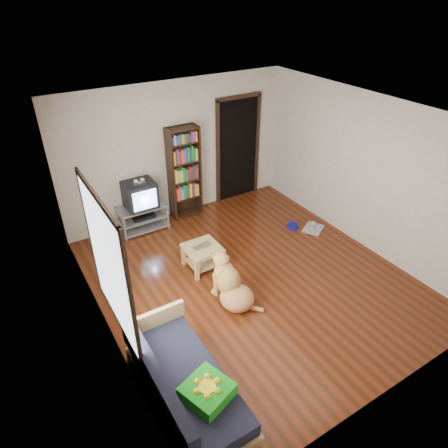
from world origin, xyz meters
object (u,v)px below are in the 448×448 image
laptop (203,247)px  coffee_table (203,253)px  green_cushion (207,391)px  dog_bowl (293,226)px  grey_rag (313,229)px  crt_tv (139,194)px  bookshelf (184,168)px  sofa (183,386)px  dog (231,286)px  tv_stand (143,217)px

laptop → coffee_table: 0.14m
green_cushion → dog_bowl: 4.18m
laptop → green_cushion: bearing=-123.4°
laptop → grey_rag: size_ratio=0.77×
crt_tv → bookshelf: (0.95, 0.07, 0.26)m
dog_bowl → grey_rag: dog_bowl is taller
grey_rag → bookshelf: size_ratio=0.22×
laptop → sofa: sofa is taller
laptop → crt_tv: size_ratio=0.53×
dog_bowl → green_cushion: bearing=-142.3°
sofa → dog: (1.33, 1.11, 0.02)m
laptop → coffee_table: laptop is taller
green_cushion → coffee_table: size_ratio=0.81×
crt_tv → dog: crt_tv is taller
crt_tv → sofa: (-0.97, -3.65, -0.48)m
green_cushion → dog: (1.21, 1.45, -0.21)m
grey_rag → coffee_table: size_ratio=0.73×
grey_rag → dog: bearing=-160.7°
tv_stand → dog: size_ratio=1.00×
dog_bowl → bookshelf: 2.34m
grey_rag → bookshelf: bookshelf is taller
green_cushion → dog: size_ratio=0.50×
dog → tv_stand: bearing=98.0°
crt_tv → tv_stand: bearing=-90.0°
crt_tv → dog: 2.61m
green_cushion → laptop: (1.25, 2.35, -0.08)m
dog_bowl → dog: bearing=-152.5°
dog_bowl → laptop: bearing=-174.6°
green_cushion → grey_rag: bearing=13.6°
tv_stand → bookshelf: (0.95, 0.09, 0.73)m
laptop → dog: (-0.04, -0.89, -0.13)m
coffee_table → grey_rag: bearing=-2.1°
green_cushion → dog_bowl: green_cushion is taller
dog_bowl → grey_rag: (0.30, -0.25, -0.03)m
laptop → dog_bowl: bearing=-0.0°
dog_bowl → sofa: size_ratio=0.12×
grey_rag → crt_tv: (-2.74, 1.71, 0.73)m
tv_stand → laptop: bearing=-76.3°
green_cushion → grey_rag: green_cushion is taller
bookshelf → tv_stand: bearing=-174.4°
dog_bowl → sofa: bearing=-147.3°
coffee_table → dog_bowl: bearing=4.6°
tv_stand → sofa: bearing=-105.0°
coffee_table → tv_stand: bearing=104.0°
bookshelf → dog: size_ratio=2.01×
laptop → sofa: 2.43m
grey_rag → sofa: size_ratio=0.22×
green_cushion → dog: dog is taller
bookshelf → coffee_table: 1.92m
tv_stand → bookshelf: size_ratio=0.50×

